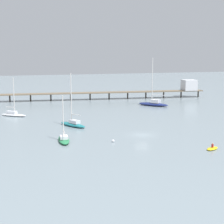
{
  "coord_description": "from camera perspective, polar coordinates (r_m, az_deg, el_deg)",
  "views": [
    {
      "loc": [
        -25.76,
        -60.32,
        15.72
      ],
      "look_at": [
        0.0,
        18.97,
        1.5
      ],
      "focal_mm": 54.8,
      "sensor_mm": 36.0,
      "label": 1
    }
  ],
  "objects": [
    {
      "name": "sailboat_green",
      "position": [
        62.68,
        -8.05,
        -4.42
      ],
      "size": [
        2.5,
        6.7,
        8.39
      ],
      "color": "#287F4C",
      "rests_on": "ground_plane"
    },
    {
      "name": "ground_plane",
      "position": [
        67.45,
        5.0,
        -3.84
      ],
      "size": [
        400.0,
        400.0,
        0.0
      ],
      "primitive_type": "plane",
      "color": "gray"
    },
    {
      "name": "sailboat_navy",
      "position": [
        105.08,
        6.95,
        1.47
      ],
      "size": [
        8.36,
        9.08,
        14.56
      ],
      "color": "navy",
      "rests_on": "ground_plane"
    },
    {
      "name": "sailboat_white",
      "position": [
        90.74,
        -16.17,
        -0.26
      ],
      "size": [
        6.73,
        5.67,
        9.92
      ],
      "color": "white",
      "rests_on": "ground_plane"
    },
    {
      "name": "mooring_buoy_mid",
      "position": [
        61.68,
        0.19,
        -4.84
      ],
      "size": [
        0.51,
        0.51,
        0.51
      ],
      "primitive_type": "sphere",
      "color": "silver",
      "rests_on": "ground_plane"
    },
    {
      "name": "pier",
      "position": [
        121.15,
        3.04,
        3.77
      ],
      "size": [
        89.01,
        14.21,
        6.37
      ],
      "color": "brown",
      "rests_on": "ground_plane"
    },
    {
      "name": "sailboat_teal",
      "position": [
        75.26,
        -6.52,
        -1.87
      ],
      "size": [
        5.39,
        7.64,
        11.66
      ],
      "color": "#1E727A",
      "rests_on": "ground_plane"
    },
    {
      "name": "dinghy_yellow",
      "position": [
        59.55,
        16.4,
        -5.82
      ],
      "size": [
        3.04,
        2.39,
        1.14
      ],
      "color": "yellow",
      "rests_on": "ground_plane"
    }
  ]
}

